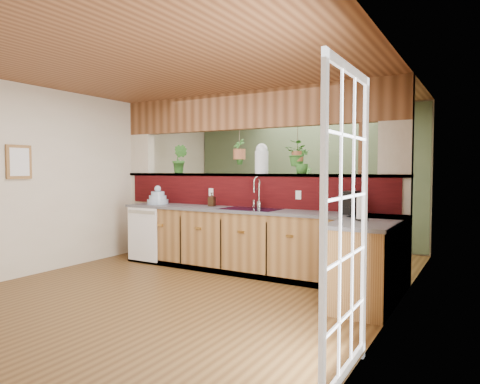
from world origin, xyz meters
The scene contains 28 objects.
ground centered at (0.00, 0.00, 0.00)m, with size 4.60×7.00×0.01m, color #523619.
ceiling centered at (0.00, 0.00, 2.60)m, with size 4.60×7.00×0.01m, color brown.
wall_back centered at (0.00, 3.50, 1.30)m, with size 4.60×0.02×2.60m, color beige.
wall_left centered at (-2.30, 0.00, 1.30)m, with size 0.02×7.00×2.60m, color beige.
wall_right centered at (2.30, 0.00, 1.30)m, with size 0.02×7.00×2.60m, color beige.
pass_through_partition centered at (0.03, 1.35, 1.19)m, with size 4.60×0.21×2.60m.
pass_through_ledge centered at (0.00, 1.35, 1.37)m, with size 4.60×0.21×0.04m, color brown.
header_beam centered at (0.00, 1.35, 2.33)m, with size 4.60×0.15×0.55m, color brown.
sage_backwall centered at (0.00, 3.48, 1.30)m, with size 4.55×0.02×2.55m, color #4C5C3F.
countertop centered at (0.84, 0.87, 0.45)m, with size 4.14×1.52×0.90m.
dishwasher centered at (-1.48, 0.66, 0.46)m, with size 0.58×0.03×0.82m.
navy_sink centered at (0.25, 0.98, 0.82)m, with size 0.82×0.50×0.18m.
french_door centered at (2.27, -1.30, 1.05)m, with size 0.06×1.02×2.16m, color white.
framed_print centered at (-2.27, -0.80, 1.55)m, with size 0.04×0.35×0.45m.
faucet centered at (0.28, 1.13, 1.14)m, with size 0.20×0.20×0.45m.
dish_stack centered at (-1.45, 0.99, 0.99)m, with size 0.34×0.34×0.29m.
soap_dispenser centered at (-0.47, 1.08, 1.00)m, with size 0.09×0.09×0.21m, color #362313.
coffee_maker centered at (1.64, 1.00, 1.03)m, with size 0.15×0.26×0.28m.
paper_towel centered at (1.93, 0.41, 1.03)m, with size 0.14×0.14×0.29m.
glass_jar centered at (0.23, 1.35, 1.61)m, with size 0.20×0.20×0.44m.
ledge_plant_left centered at (-1.28, 1.35, 1.62)m, with size 0.25×0.20×0.46m, color #2C6222.
ledge_plant_right centered at (0.86, 1.35, 1.56)m, with size 0.19×0.19×0.35m, color #2C6222.
hanging_plant_a centered at (-0.15, 1.35, 1.84)m, with size 0.24×0.21×0.51m.
hanging_plant_b centered at (0.79, 1.35, 1.83)m, with size 0.38×0.35×0.49m.
shelving_console centered at (-0.37, 3.25, 0.50)m, with size 1.41×0.38×0.94m, color black.
shelf_plant_a centered at (-0.98, 3.25, 1.17)m, with size 0.21×0.14×0.40m, color #2C6222.
shelf_plant_b centered at (0.12, 3.25, 1.24)m, with size 0.30×0.30×0.53m, color #2C6222.
floor_plant centered at (1.32, 2.20, 0.39)m, with size 0.69×0.60×0.77m, color #2C6222.
Camera 1 is at (3.12, -4.21, 1.45)m, focal length 32.00 mm.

